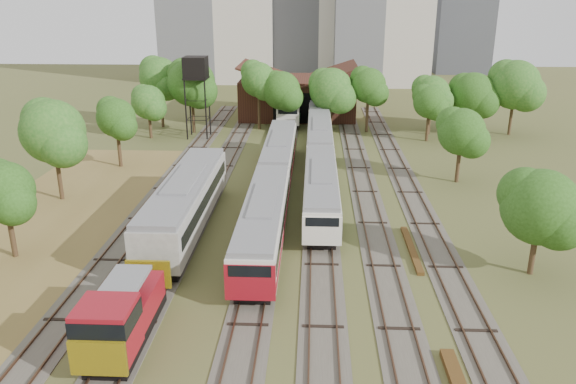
{
  "coord_description": "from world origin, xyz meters",
  "views": [
    {
      "loc": [
        1.35,
        -22.49,
        16.64
      ],
      "look_at": [
        -0.54,
        17.63,
        2.5
      ],
      "focal_mm": 35.0,
      "sensor_mm": 36.0,
      "label": 1
    }
  ],
  "objects_px": {
    "shunter_locomotive": "(121,318)",
    "railcar_green_set": "(320,138)",
    "railcar_red_set": "(273,183)",
    "water_tower": "(196,70)"
  },
  "relations": [
    {
      "from": "shunter_locomotive",
      "to": "railcar_green_set",
      "type": "bearing_deg",
      "value": 74.83
    },
    {
      "from": "railcar_green_set",
      "to": "railcar_red_set",
      "type": "bearing_deg",
      "value": -103.87
    },
    {
      "from": "railcar_red_set",
      "to": "water_tower",
      "type": "xyz_separation_m",
      "value": [
        -10.82,
        22.96,
        6.37
      ]
    },
    {
      "from": "railcar_green_set",
      "to": "shunter_locomotive",
      "type": "height_order",
      "value": "shunter_locomotive"
    },
    {
      "from": "railcar_red_set",
      "to": "water_tower",
      "type": "relative_size",
      "value": 3.54
    },
    {
      "from": "railcar_green_set",
      "to": "water_tower",
      "type": "distance_m",
      "value": 17.52
    },
    {
      "from": "shunter_locomotive",
      "to": "water_tower",
      "type": "height_order",
      "value": "water_tower"
    },
    {
      "from": "shunter_locomotive",
      "to": "water_tower",
      "type": "relative_size",
      "value": 0.83
    },
    {
      "from": "railcar_red_set",
      "to": "water_tower",
      "type": "height_order",
      "value": "water_tower"
    },
    {
      "from": "railcar_red_set",
      "to": "railcar_green_set",
      "type": "distance_m",
      "value": 16.68
    }
  ]
}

